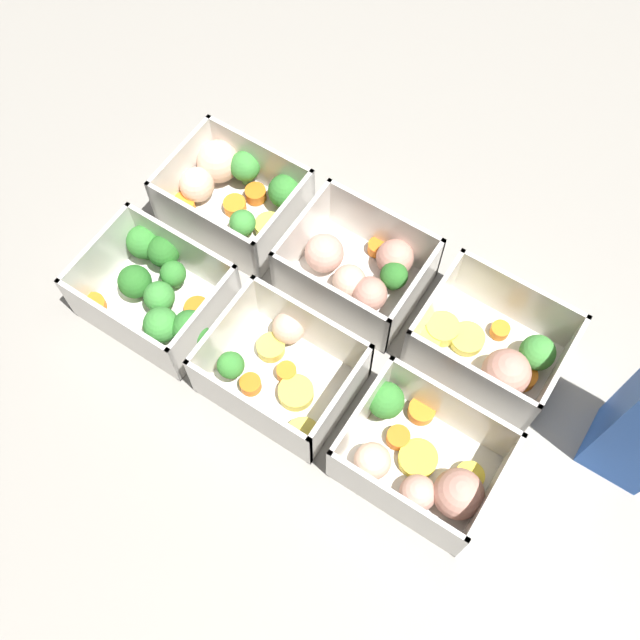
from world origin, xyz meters
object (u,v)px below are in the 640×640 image
(container_near_right, at_px, (421,462))
(container_far_left, at_px, (233,190))
(container_near_center, at_px, (280,369))
(container_far_center, at_px, (359,269))
(container_near_left, at_px, (158,291))
(container_far_right, at_px, (496,352))

(container_near_right, bearing_deg, container_far_left, 154.80)
(container_near_center, height_order, container_far_center, same)
(container_near_left, xyz_separation_m, container_far_right, (0.34, 0.14, -0.00))
(container_far_left, bearing_deg, container_near_center, -42.17)
(container_far_left, bearing_deg, container_near_right, -25.20)
(container_near_left, xyz_separation_m, container_near_center, (0.16, -0.00, -0.00))
(container_near_left, bearing_deg, container_far_right, 21.75)
(container_near_left, distance_m, container_near_right, 0.34)
(container_near_left, xyz_separation_m, container_near_right, (0.34, -0.01, -0.00))
(container_far_center, bearing_deg, container_near_center, -92.53)
(container_near_left, xyz_separation_m, container_far_center, (0.17, 0.14, -0.00))
(container_near_left, relative_size, container_near_right, 0.95)
(container_far_left, distance_m, container_far_center, 0.18)
(container_near_center, bearing_deg, container_far_right, 37.88)
(container_near_center, bearing_deg, container_near_right, -1.83)
(container_far_center, relative_size, container_far_right, 0.95)
(container_far_center, bearing_deg, container_far_right, -2.53)
(container_near_right, distance_m, container_far_left, 0.38)
(container_near_right, distance_m, container_far_center, 0.23)
(container_near_left, distance_m, container_far_left, 0.15)
(container_near_right, xyz_separation_m, container_far_left, (-0.35, 0.16, 0.00))
(container_near_right, bearing_deg, container_near_left, 178.58)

